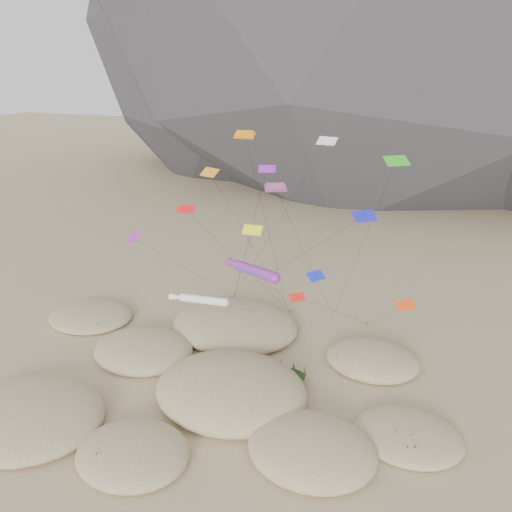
{
  "coord_description": "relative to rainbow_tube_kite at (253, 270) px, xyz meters",
  "views": [
    {
      "loc": [
        17.76,
        -37.57,
        32.85
      ],
      "look_at": [
        0.83,
        12.0,
        12.39
      ],
      "focal_mm": 35.0,
      "sensor_mm": 36.0,
      "label": 1
    }
  ],
  "objects": [
    {
      "name": "kite_stakes",
      "position": [
        0.75,
        12.19,
        -10.4
      ],
      "size": [
        24.86,
        6.06,
        0.3
      ],
      "color": "#3F2D1E",
      "rests_on": "ground"
    },
    {
      "name": "ground",
      "position": [
        -0.49,
        -12.05,
        -10.55
      ],
      "size": [
        500.0,
        500.0,
        0.0
      ],
      "primitive_type": "plane",
      "color": "#CCB789",
      "rests_on": "ground"
    },
    {
      "name": "orange_parafoil",
      "position": [
        -2.47,
        4.42,
        14.26
      ],
      "size": [
        2.86,
        12.62,
        25.62
      ],
      "color": "orange",
      "rests_on": "ground"
    },
    {
      "name": "dunes",
      "position": [
        -3.29,
        -8.1,
        -9.8
      ],
      "size": [
        53.18,
        36.97,
        4.43
      ],
      "color": "#CCB789",
      "rests_on": "ground"
    },
    {
      "name": "multi_parafoil",
      "position": [
        1.98,
        2.1,
        9.17
      ],
      "size": [
        6.35,
        12.26,
        20.41
      ],
      "color": "#FD1A1C",
      "rests_on": "ground"
    },
    {
      "name": "dune_grass",
      "position": [
        -0.52,
        -7.61,
        -9.7
      ],
      "size": [
        42.28,
        28.16,
        1.42
      ],
      "color": "black",
      "rests_on": "ground"
    },
    {
      "name": "delta_kites",
      "position": [
        3.47,
        -0.96,
        6.74
      ],
      "size": [
        31.68,
        21.9,
        25.33
      ],
      "color": "#FF410D",
      "rests_on": "ground"
    },
    {
      "name": "white_tube_kite",
      "position": [
        -3.76,
        -6.46,
        -1.29
      ],
      "size": [
        7.1,
        16.49,
        9.96
      ],
      "color": "white",
      "rests_on": "ground"
    },
    {
      "name": "rainbow_tube_kite",
      "position": [
        0.0,
        0.0,
        0.0
      ],
      "size": [
        8.18,
        17.21,
        11.57
      ],
      "color": "#FF1A4B",
      "rests_on": "ground"
    }
  ]
}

